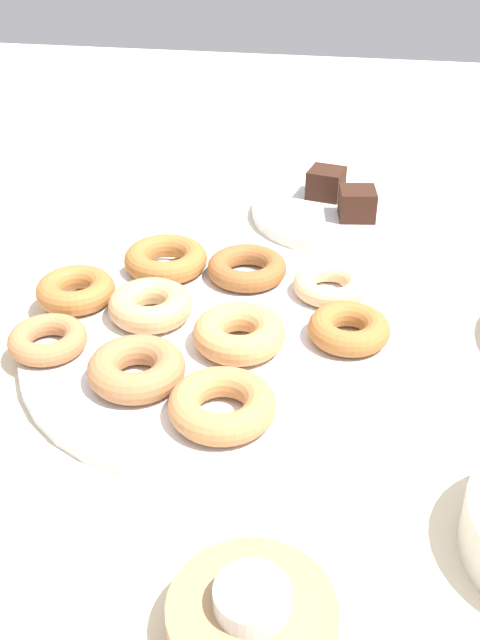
# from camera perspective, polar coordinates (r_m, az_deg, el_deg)

# --- Properties ---
(ground_plane) EXTENTS (2.40, 2.40, 0.00)m
(ground_plane) POSITION_cam_1_polar(r_m,az_deg,el_deg) (0.74, -2.29, -2.59)
(ground_plane) COLOR beige
(donut_plate) EXTENTS (0.36, 0.36, 0.01)m
(donut_plate) POSITION_cam_1_polar(r_m,az_deg,el_deg) (0.74, -2.30, -2.18)
(donut_plate) COLOR silver
(donut_plate) RESTS_ON ground_plane
(donut_0) EXTENTS (0.12, 0.12, 0.03)m
(donut_0) POSITION_cam_1_polar(r_m,az_deg,el_deg) (0.81, -12.31, 2.22)
(donut_0) COLOR #AD6B33
(donut_0) RESTS_ON donut_plate
(donut_1) EXTENTS (0.09, 0.09, 0.03)m
(donut_1) POSITION_cam_1_polar(r_m,az_deg,el_deg) (0.72, -0.03, -0.85)
(donut_1) COLOR tan
(donut_1) RESTS_ON donut_plate
(donut_2) EXTENTS (0.10, 0.10, 0.03)m
(donut_2) POSITION_cam_1_polar(r_m,az_deg,el_deg) (0.74, 8.22, -0.65)
(donut_2) COLOR #AD6B33
(donut_2) RESTS_ON donut_plate
(donut_3) EXTENTS (0.11, 0.11, 0.03)m
(donut_3) POSITION_cam_1_polar(r_m,az_deg,el_deg) (0.86, -5.62, 4.60)
(donut_3) COLOR #AD6B33
(donut_3) RESTS_ON donut_plate
(donut_4) EXTENTS (0.10, 0.10, 0.02)m
(donut_4) POSITION_cam_1_polar(r_m,az_deg,el_deg) (0.84, 0.52, 3.95)
(donut_4) COLOR #995B2D
(donut_4) RESTS_ON donut_plate
(donut_5) EXTENTS (0.10, 0.10, 0.03)m
(donut_5) POSITION_cam_1_polar(r_m,az_deg,el_deg) (0.64, -1.36, -6.43)
(donut_5) COLOR #C6844C
(donut_5) RESTS_ON donut_plate
(donut_6) EXTENTS (0.10, 0.10, 0.03)m
(donut_6) POSITION_cam_1_polar(r_m,az_deg,el_deg) (0.68, -7.83, -3.65)
(donut_6) COLOR #B27547
(donut_6) RESTS_ON donut_plate
(donut_7) EXTENTS (0.12, 0.12, 0.03)m
(donut_7) POSITION_cam_1_polar(r_m,az_deg,el_deg) (0.77, -6.78, 1.11)
(donut_7) COLOR tan
(donut_7) RESTS_ON donut_plate
(donut_8) EXTENTS (0.09, 0.09, 0.02)m
(donut_8) POSITION_cam_1_polar(r_m,az_deg,el_deg) (0.81, 6.81, 2.65)
(donut_8) COLOR #EABC84
(donut_8) RESTS_ON donut_plate
(donut_9) EXTENTS (0.11, 0.11, 0.02)m
(donut_9) POSITION_cam_1_polar(r_m,az_deg,el_deg) (0.74, -14.32, -1.44)
(donut_9) COLOR #B27547
(donut_9) RESTS_ON donut_plate
(cake_plate) EXTENTS (0.22, 0.22, 0.02)m
(cake_plate) POSITION_cam_1_polar(r_m,az_deg,el_deg) (1.02, 7.21, 8.06)
(cake_plate) COLOR silver
(cake_plate) RESTS_ON ground_plane
(brownie_near) EXTENTS (0.05, 0.05, 0.04)m
(brownie_near) POSITION_cam_1_polar(r_m,az_deg,el_deg) (1.04, 6.50, 10.24)
(brownie_near) COLOR #381E14
(brownie_near) RESTS_ON cake_plate
(brownie_far) EXTENTS (0.05, 0.05, 0.04)m
(brownie_far) POSITION_cam_1_polar(r_m,az_deg,el_deg) (0.98, 8.84, 8.68)
(brownie_far) COLOR #381E14
(brownie_far) RESTS_ON cake_plate
(candle_holder) EXTENTS (0.11, 0.11, 0.03)m
(candle_holder) POSITION_cam_1_polar(r_m,az_deg,el_deg) (0.51, 0.90, -21.76)
(candle_holder) COLOR tan
(candle_holder) RESTS_ON ground_plane
(tealight) EXTENTS (0.05, 0.05, 0.01)m
(tealight) POSITION_cam_1_polar(r_m,az_deg,el_deg) (0.49, 0.92, -20.23)
(tealight) COLOR silver
(tealight) RESTS_ON candle_holder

